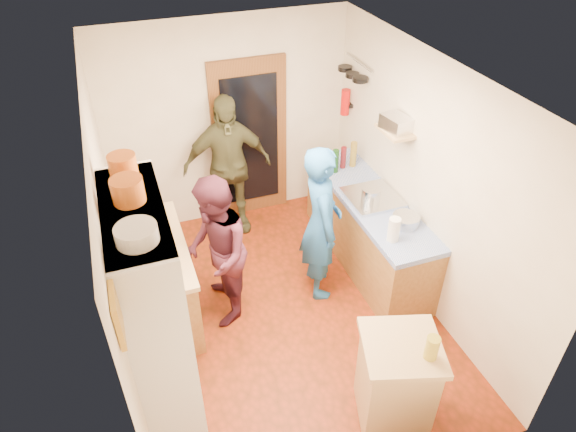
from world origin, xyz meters
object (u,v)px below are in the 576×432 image
hutch_body (158,327)px  right_counter_base (367,231)px  person_hob (325,225)px  island_base (395,383)px  person_left (219,250)px  person_back (229,166)px

hutch_body → right_counter_base: 2.90m
hutch_body → person_hob: hutch_body is taller
island_base → right_counter_base: bearing=69.5°
island_base → person_left: (-1.05, 1.72, 0.39)m
right_counter_base → person_left: size_ratio=1.34×
island_base → person_back: size_ratio=0.47×
person_left → person_back: person_back is taller
right_counter_base → person_hob: person_hob is taller
hutch_body → person_back: 2.74m
person_left → person_back: 1.48m
hutch_body → person_hob: (1.83, 1.02, -0.21)m
hutch_body → person_hob: size_ratio=1.24×
person_hob → person_back: size_ratio=0.97×
person_hob → right_counter_base: bearing=-55.7°
right_counter_base → person_back: size_ratio=1.21×
right_counter_base → person_back: bearing=138.4°
hutch_body → person_left: size_ratio=1.34×
person_hob → person_left: person_hob is taller
right_counter_base → person_back: (-1.32, 1.17, 0.49)m
hutch_body → island_base: size_ratio=2.56×
person_back → island_base: bearing=-75.9°
island_base → person_hob: bearing=88.0°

